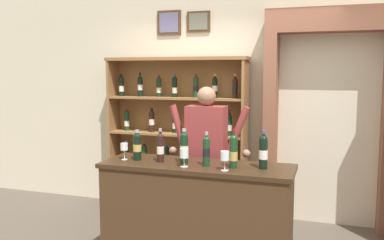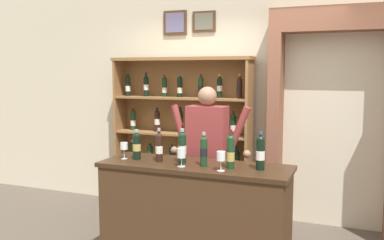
{
  "view_description": "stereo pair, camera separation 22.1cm",
  "coord_description": "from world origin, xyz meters",
  "px_view_note": "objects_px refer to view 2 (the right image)",
  "views": [
    {
      "loc": [
        1.16,
        -3.55,
        1.81
      ],
      "look_at": [
        -0.12,
        0.32,
        1.34
      ],
      "focal_mm": 39.26,
      "sensor_mm": 36.0,
      "label": 1
    },
    {
      "loc": [
        1.37,
        -3.48,
        1.81
      ],
      "look_at": [
        -0.12,
        0.32,
        1.34
      ],
      "focal_mm": 39.26,
      "sensor_mm": 36.0,
      "label": 2
    }
  ],
  "objects_px": {
    "tasting_bottle_grappa": "(159,147)",
    "tasting_bottle_vin_santo": "(231,151)",
    "wine_glass_spare": "(181,154)",
    "tasting_bottle_super_tuscan": "(182,147)",
    "tasting_bottle_rosso": "(137,145)",
    "wine_shelf": "(182,132)",
    "tasting_counter": "(194,216)",
    "tasting_bottle_bianco": "(260,152)",
    "wine_glass_right": "(221,157)",
    "tasting_bottle_riserva": "(204,150)",
    "shopkeeper": "(207,149)",
    "wine_glass_center": "(124,147)"
  },
  "relations": [
    {
      "from": "tasting_bottle_rosso",
      "to": "tasting_bottle_vin_santo",
      "type": "height_order",
      "value": "tasting_bottle_vin_santo"
    },
    {
      "from": "wine_shelf",
      "to": "tasting_bottle_riserva",
      "type": "relative_size",
      "value": 6.5
    },
    {
      "from": "tasting_bottle_bianco",
      "to": "tasting_bottle_rosso",
      "type": "bearing_deg",
      "value": -179.68
    },
    {
      "from": "tasting_counter",
      "to": "tasting_bottle_super_tuscan",
      "type": "xyz_separation_m",
      "value": [
        -0.12,
        -0.0,
        0.64
      ]
    },
    {
      "from": "wine_glass_spare",
      "to": "wine_shelf",
      "type": "bearing_deg",
      "value": 112.53
    },
    {
      "from": "wine_shelf",
      "to": "shopkeeper",
      "type": "xyz_separation_m",
      "value": [
        0.64,
        -0.87,
        -0.03
      ]
    },
    {
      "from": "shopkeeper",
      "to": "wine_glass_spare",
      "type": "xyz_separation_m",
      "value": [
        -0.01,
        -0.66,
        0.07
      ]
    },
    {
      "from": "tasting_bottle_vin_santo",
      "to": "wine_glass_center",
      "type": "xyz_separation_m",
      "value": [
        -1.06,
        0.01,
        -0.03
      ]
    },
    {
      "from": "shopkeeper",
      "to": "tasting_bottle_rosso",
      "type": "relative_size",
      "value": 5.77
    },
    {
      "from": "tasting_bottle_riserva",
      "to": "wine_glass_center",
      "type": "distance_m",
      "value": 0.82
    },
    {
      "from": "wine_shelf",
      "to": "tasting_bottle_riserva",
      "type": "bearing_deg",
      "value": -60.58
    },
    {
      "from": "tasting_counter",
      "to": "tasting_bottle_super_tuscan",
      "type": "height_order",
      "value": "tasting_bottle_super_tuscan"
    },
    {
      "from": "wine_shelf",
      "to": "tasting_bottle_super_tuscan",
      "type": "xyz_separation_m",
      "value": [
        0.58,
        -1.39,
        0.08
      ]
    },
    {
      "from": "wine_shelf",
      "to": "wine_glass_center",
      "type": "distance_m",
      "value": 1.43
    },
    {
      "from": "tasting_bottle_riserva",
      "to": "tasting_bottle_bianco",
      "type": "xyz_separation_m",
      "value": [
        0.49,
        0.05,
        0.01
      ]
    },
    {
      "from": "tasting_counter",
      "to": "tasting_bottle_vin_santo",
      "type": "distance_m",
      "value": 0.73
    },
    {
      "from": "shopkeeper",
      "to": "wine_glass_right",
      "type": "xyz_separation_m",
      "value": [
        0.36,
        -0.69,
        0.07
      ]
    },
    {
      "from": "tasting_bottle_super_tuscan",
      "to": "tasting_bottle_rosso",
      "type": "bearing_deg",
      "value": -179.68
    },
    {
      "from": "tasting_counter",
      "to": "wine_glass_right",
      "type": "relative_size",
      "value": 10.4
    },
    {
      "from": "wine_shelf",
      "to": "tasting_bottle_grappa",
      "type": "xyz_separation_m",
      "value": [
        0.36,
        -1.41,
        0.07
      ]
    },
    {
      "from": "tasting_bottle_vin_santo",
      "to": "wine_glass_spare",
      "type": "distance_m",
      "value": 0.43
    },
    {
      "from": "wine_glass_right",
      "to": "tasting_bottle_bianco",
      "type": "bearing_deg",
      "value": 29.46
    },
    {
      "from": "tasting_counter",
      "to": "wine_glass_spare",
      "type": "relative_size",
      "value": 10.6
    },
    {
      "from": "tasting_bottle_riserva",
      "to": "wine_glass_right",
      "type": "relative_size",
      "value": 1.81
    },
    {
      "from": "tasting_counter",
      "to": "tasting_bottle_vin_santo",
      "type": "xyz_separation_m",
      "value": [
        0.35,
        -0.05,
        0.64
      ]
    },
    {
      "from": "tasting_counter",
      "to": "tasting_bottle_riserva",
      "type": "height_order",
      "value": "tasting_bottle_riserva"
    },
    {
      "from": "wine_glass_right",
      "to": "wine_glass_spare",
      "type": "bearing_deg",
      "value": 175.92
    },
    {
      "from": "tasting_bottle_vin_santo",
      "to": "wine_glass_spare",
      "type": "relative_size",
      "value": 2.05
    },
    {
      "from": "tasting_counter",
      "to": "tasting_bottle_super_tuscan",
      "type": "bearing_deg",
      "value": -178.51
    },
    {
      "from": "tasting_bottle_vin_santo",
      "to": "wine_shelf",
      "type": "bearing_deg",
      "value": 126.32
    },
    {
      "from": "tasting_counter",
      "to": "wine_glass_spare",
      "type": "bearing_deg",
      "value": -116.37
    },
    {
      "from": "tasting_bottle_rosso",
      "to": "tasting_bottle_riserva",
      "type": "relative_size",
      "value": 0.94
    },
    {
      "from": "tasting_bottle_riserva",
      "to": "tasting_bottle_bianco",
      "type": "distance_m",
      "value": 0.5
    },
    {
      "from": "tasting_bottle_grappa",
      "to": "wine_glass_right",
      "type": "distance_m",
      "value": 0.67
    },
    {
      "from": "tasting_bottle_grappa",
      "to": "tasting_bottle_vin_santo",
      "type": "bearing_deg",
      "value": -2.4
    },
    {
      "from": "tasting_bottle_super_tuscan",
      "to": "tasting_bottle_bianco",
      "type": "relative_size",
      "value": 0.96
    },
    {
      "from": "tasting_bottle_rosso",
      "to": "tasting_bottle_vin_santo",
      "type": "bearing_deg",
      "value": -2.46
    },
    {
      "from": "tasting_bottle_rosso",
      "to": "tasting_bottle_super_tuscan",
      "type": "relative_size",
      "value": 0.9
    },
    {
      "from": "wine_glass_spare",
      "to": "wine_glass_center",
      "type": "relative_size",
      "value": 1.03
    },
    {
      "from": "wine_shelf",
      "to": "tasting_bottle_grappa",
      "type": "distance_m",
      "value": 1.45
    },
    {
      "from": "tasting_bottle_rosso",
      "to": "tasting_bottle_bianco",
      "type": "bearing_deg",
      "value": 0.32
    },
    {
      "from": "wine_shelf",
      "to": "shopkeeper",
      "type": "distance_m",
      "value": 1.08
    },
    {
      "from": "tasting_bottle_bianco",
      "to": "wine_glass_right",
      "type": "distance_m",
      "value": 0.34
    },
    {
      "from": "tasting_bottle_riserva",
      "to": "wine_glass_spare",
      "type": "distance_m",
      "value": 0.2
    },
    {
      "from": "wine_glass_center",
      "to": "tasting_bottle_riserva",
      "type": "bearing_deg",
      "value": -0.76
    },
    {
      "from": "wine_shelf",
      "to": "tasting_bottle_bianco",
      "type": "distance_m",
      "value": 1.91
    },
    {
      "from": "tasting_bottle_bianco",
      "to": "wine_glass_spare",
      "type": "bearing_deg",
      "value": -168.08
    },
    {
      "from": "tasting_bottle_super_tuscan",
      "to": "wine_glass_right",
      "type": "relative_size",
      "value": 1.89
    },
    {
      "from": "tasting_bottle_rosso",
      "to": "wine_glass_spare",
      "type": "relative_size",
      "value": 1.74
    },
    {
      "from": "tasting_bottle_rosso",
      "to": "wine_glass_center",
      "type": "xyz_separation_m",
      "value": [
        -0.12,
        -0.03,
        -0.02
      ]
    }
  ]
}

